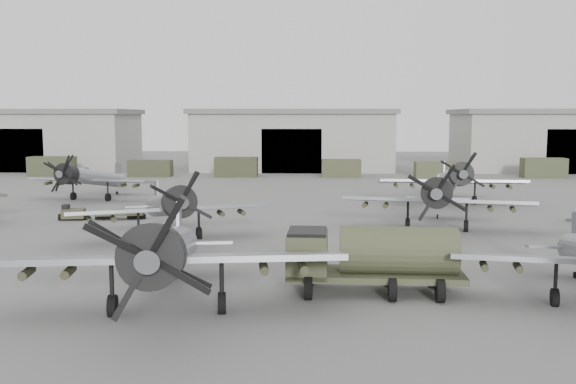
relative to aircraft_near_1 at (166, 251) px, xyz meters
The scene contains 17 objects.
ground 8.39m from the aircraft_near_1, 68.27° to the left, with size 220.00×220.00×0.00m, color slate.
hangar_left 77.76m from the aircraft_near_1, 116.79° to the left, with size 29.00×14.80×8.70m.
hangar_center 69.48m from the aircraft_near_1, 87.56° to the left, with size 29.00×14.80×8.70m.
hangar_right 80.60m from the aircraft_near_1, 59.45° to the left, with size 29.00×14.80×8.70m.
support_truck_1 63.83m from the aircraft_near_1, 115.86° to the left, with size 5.82×2.20×2.51m, color #3C412A.
support_truck_2 59.38m from the aircraft_near_1, 104.66° to the left, with size 5.50×2.20×2.09m, color #363A26.
support_truck_3 57.58m from the aircraft_near_1, 93.94° to the left, with size 5.42×2.20×2.50m, color #373A26.
support_truck_4 58.22m from the aircraft_near_1, 80.68° to the left, with size 4.95×2.20×2.24m, color #43452D.
support_truck_5 61.35m from the aircraft_near_1, 69.45° to the left, with size 5.55×2.20×1.97m, color #464B31.
support_truck_6 67.18m from the aircraft_near_1, 58.77° to the left, with size 5.34×2.20×2.48m, color #41462E.
aircraft_near_1 is the anchor object (origin of this frame).
aircraft_mid_1 15.23m from the aircraft_near_1, 102.06° to the left, with size 12.21×11.03×4.94m.
aircraft_mid_2 23.69m from the aircraft_near_1, 53.63° to the left, with size 12.89×11.60×5.12m.
aircraft_far_0 36.69m from the aircraft_near_1, 113.60° to the left, with size 11.87×10.69×4.72m.
aircraft_far_1 36.88m from the aircraft_near_1, 60.84° to the left, with size 12.82×11.54×5.12m.
fuel_tanker 8.98m from the aircraft_near_1, 23.11° to the left, with size 7.74×3.29×2.95m.
tug_trailer 25.34m from the aircraft_near_1, 115.36° to the left, with size 6.05×1.95×1.20m.
Camera 1 is at (2.56, -31.36, 7.68)m, focal length 40.00 mm.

